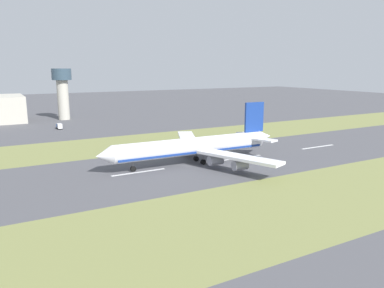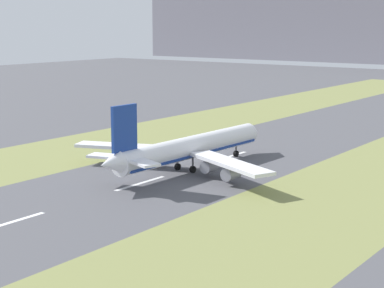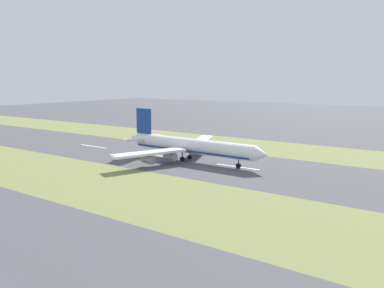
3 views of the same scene
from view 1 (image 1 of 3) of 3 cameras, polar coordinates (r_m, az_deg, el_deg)
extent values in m
plane|color=#4C4C51|center=(127.38, -0.89, -3.30)|extent=(800.00, 800.00, 0.00)
cube|color=olive|center=(92.09, 12.65, -9.52)|extent=(40.00, 600.00, 0.01)
cube|color=olive|center=(167.39, -8.19, 0.19)|extent=(40.00, 600.00, 0.01)
cube|color=silver|center=(165.78, 18.64, -0.41)|extent=(1.20, 18.00, 0.01)
cube|color=silver|center=(139.31, 7.44, -2.10)|extent=(1.20, 18.00, 0.01)
cube|color=silver|center=(120.54, -8.10, -4.28)|extent=(1.20, 18.00, 0.01)
cylinder|color=white|center=(128.24, 0.00, -0.35)|extent=(7.41, 56.13, 6.00)
cone|color=white|center=(117.58, -13.29, -1.77)|extent=(6.00, 5.15, 5.88)
cone|color=white|center=(144.81, 10.94, 1.14)|extent=(5.25, 6.13, 5.10)
cube|color=navy|center=(128.59, 0.00, -1.07)|extent=(7.05, 53.89, 0.70)
cube|color=white|center=(117.48, 7.10, -2.00)|extent=(29.26, 15.80, 0.90)
cube|color=white|center=(146.91, -0.67, 0.83)|extent=(28.99, 17.04, 0.90)
cylinder|color=#93939E|center=(123.27, 3.59, -2.46)|extent=(3.32, 4.88, 3.20)
cylinder|color=#93939E|center=(117.83, 7.32, -3.20)|extent=(3.32, 4.88, 3.20)
cylinder|color=#93939E|center=(138.55, -0.26, -0.87)|extent=(3.32, 4.88, 3.20)
cylinder|color=#93939E|center=(147.95, -0.66, -0.06)|extent=(3.32, 4.88, 3.20)
cube|color=navy|center=(140.60, 9.45, 4.06)|extent=(1.00, 8.02, 11.00)
cube|color=white|center=(137.48, 10.73, 0.68)|extent=(10.84, 7.07, 0.60)
cube|color=white|center=(146.10, 8.06, 1.41)|extent=(10.89, 7.48, 0.60)
cylinder|color=#59595E|center=(120.96, -8.98, -3.03)|extent=(0.50, 0.50, 3.20)
cylinder|color=black|center=(121.37, -8.96, -3.76)|extent=(0.95, 1.82, 1.80)
cylinder|color=#59595E|center=(128.22, 1.73, -2.05)|extent=(0.50, 0.50, 3.20)
cylinder|color=black|center=(128.61, 1.72, -2.74)|extent=(0.95, 1.82, 1.80)
cylinder|color=#59595E|center=(132.65, 0.63, -1.58)|extent=(0.50, 0.50, 3.20)
cylinder|color=black|center=(133.03, 0.63, -2.26)|extent=(0.95, 1.82, 1.80)
cylinder|color=#BCB7A8|center=(252.86, -19.04, 6.37)|extent=(7.00, 7.00, 25.04)
cylinder|color=#334756|center=(252.09, -19.28, 10.00)|extent=(12.00, 12.00, 7.06)
cube|color=#1E51B2|center=(216.78, -19.69, 2.62)|extent=(2.06, 2.25, 2.00)
cube|color=silver|center=(213.82, -19.54, 2.60)|extent=(4.06, 2.31, 2.60)
cylinder|color=black|center=(216.72, -19.96, 2.33)|extent=(1.01, 0.38, 1.00)
cylinder|color=black|center=(217.13, -19.39, 2.39)|extent=(1.01, 0.38, 1.00)
cylinder|color=black|center=(212.64, -19.74, 2.18)|extent=(1.01, 0.38, 1.00)
cylinder|color=black|center=(213.05, -19.16, 2.24)|extent=(1.01, 0.38, 1.00)
camera|label=2|loc=(288.68, 14.43, 12.50)|focal=60.00mm
camera|label=3|loc=(233.69, -35.03, 9.40)|focal=35.00mm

